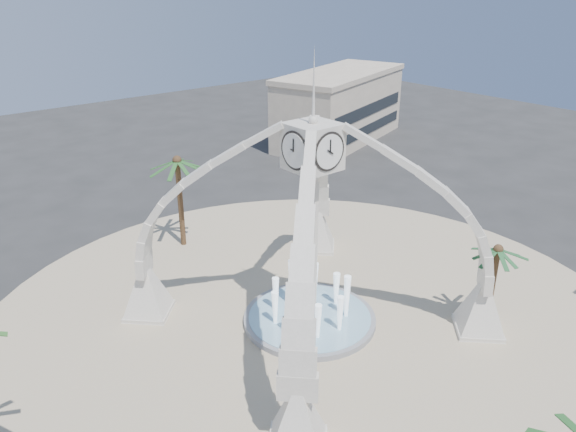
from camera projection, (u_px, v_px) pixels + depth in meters
ground at (309, 322)px, 34.13m from camera, size 140.00×140.00×0.00m
plaza at (310, 321)px, 34.12m from camera, size 40.00×40.00×0.06m
clock_tower at (311, 225)px, 31.56m from camera, size 17.94×17.94×16.30m
fountain at (310, 318)px, 34.02m from camera, size 8.00×8.00×3.62m
building_ne at (340, 106)px, 69.80m from camera, size 21.87×14.17×8.60m
palm_east at (498, 250)px, 31.97m from camera, size 4.41×4.41×5.71m
palm_north at (177, 162)px, 41.15m from camera, size 5.57×5.57×7.71m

